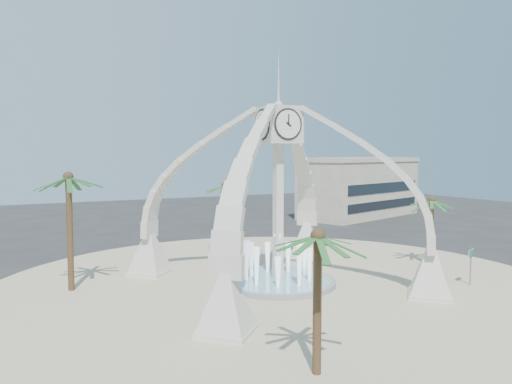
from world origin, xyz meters
name	(u,v)px	position (x,y,z in m)	size (l,w,h in m)	color
ground	(278,285)	(0.00, 0.00, 0.00)	(140.00, 140.00, 0.00)	#282828
plaza	(278,285)	(0.00, 0.00, 0.03)	(40.00, 40.00, 0.06)	#C0B28F
clock_tower	(278,192)	(0.00, 0.00, 6.49)	(17.94, 17.94, 16.30)	beige
fountain	(278,281)	(0.00, 0.00, 0.29)	(8.00, 8.00, 3.62)	#949497
building_ne	(360,187)	(30.00, 28.00, 4.31)	(21.87, 14.17, 8.60)	beige
palm_east	(432,201)	(14.02, -0.53, 5.32)	(4.71, 4.71, 6.11)	brown
palm_west	(68,179)	(-12.94, 5.03, 7.46)	(5.62, 5.62, 8.42)	brown
palm_north	(225,187)	(0.64, 10.41, 6.25)	(4.05, 4.05, 7.10)	brown
palm_south	(318,238)	(-5.66, -13.00, 5.70)	(4.32, 4.32, 6.51)	brown
street_sign	(471,259)	(11.70, -6.31, 1.91)	(0.92, 0.40, 2.68)	slate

